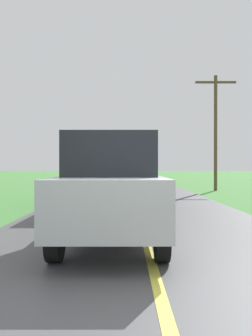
{
  "coord_description": "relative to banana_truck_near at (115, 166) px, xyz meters",
  "views": [
    {
      "loc": [
        -0.37,
        -3.79,
        1.46
      ],
      "look_at": [
        -0.38,
        8.65,
        1.4
      ],
      "focal_mm": 34.11,
      "sensor_mm": 36.0,
      "label": 1
    }
  ],
  "objects": [
    {
      "name": "utility_pole_roadside",
      "position": [
        5.89,
        6.5,
        2.34
      ],
      "size": [
        2.45,
        0.2,
        6.95
      ],
      "color": "brown",
      "rests_on": "ground"
    },
    {
      "name": "road_surface",
      "position": [
        0.84,
        -8.98,
        -1.45
      ],
      "size": [
        6.4,
        120.0,
        0.08
      ],
      "primitive_type": "cube",
      "color": "#4C4C4F",
      "rests_on": "ground"
    },
    {
      "name": "banana_truck_far",
      "position": [
        -0.06,
        14.47,
        -0.02
      ],
      "size": [
        2.38,
        5.81,
        2.8
      ],
      "color": "#2D2D30",
      "rests_on": "road_surface"
    },
    {
      "name": "ground_plane",
      "position": [
        0.84,
        -8.98,
        -1.49
      ],
      "size": [
        200.0,
        200.0,
        0.0
      ],
      "primitive_type": "plane",
      "color": "#47843D"
    },
    {
      "name": "centre_line",
      "position": [
        0.84,
        -8.98,
        -1.4
      ],
      "size": [
        0.14,
        108.0,
        0.01
      ],
      "primitive_type": "cube",
      "color": "#E0D64C",
      "rests_on": "road_surface"
    },
    {
      "name": "banana_truck_near",
      "position": [
        0.0,
        0.0,
        0.0
      ],
      "size": [
        2.38,
        5.82,
        2.8
      ],
      "color": "#2D2D30",
      "rests_on": "road_surface"
    },
    {
      "name": "following_car",
      "position": [
        0.22,
        -6.95,
        -0.42
      ],
      "size": [
        1.74,
        4.1,
        1.92
      ],
      "color": "#B7BABF",
      "rests_on": "road_surface"
    }
  ]
}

